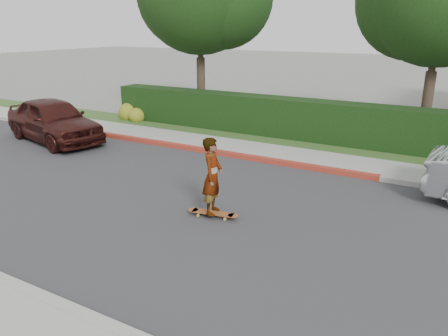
{
  "coord_description": "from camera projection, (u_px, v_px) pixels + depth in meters",
  "views": [
    {
      "loc": [
        2.8,
        -7.67,
        4.02
      ],
      "look_at": [
        -1.74,
        0.35,
        1.0
      ],
      "focal_mm": 35.0,
      "sensor_mm": 36.0,
      "label": 1
    }
  ],
  "objects": [
    {
      "name": "ground",
      "position": [
        290.0,
        232.0,
        8.91
      ],
      "size": [
        120.0,
        120.0,
        0.0
      ],
      "primitive_type": "plane",
      "color": "slate",
      "rests_on": "ground"
    },
    {
      "name": "road",
      "position": [
        290.0,
        232.0,
        8.91
      ],
      "size": [
        60.0,
        8.0,
        0.01
      ],
      "primitive_type": "cube",
      "color": "#2D2D30",
      "rests_on": "ground"
    },
    {
      "name": "curb_far",
      "position": [
        343.0,
        172.0,
        12.28
      ],
      "size": [
        60.0,
        0.2,
        0.15
      ],
      "primitive_type": "cube",
      "color": "#9E9E99",
      "rests_on": "ground"
    },
    {
      "name": "curb_red_section",
      "position": [
        194.0,
        149.0,
        14.62
      ],
      "size": [
        12.0,
        0.21,
        0.15
      ],
      "primitive_type": "cube",
      "color": "maroon",
      "rests_on": "ground"
    },
    {
      "name": "sidewalk_far",
      "position": [
        351.0,
        165.0,
        13.02
      ],
      "size": [
        60.0,
        1.6,
        0.12
      ],
      "primitive_type": "cube",
      "color": "gray",
      "rests_on": "ground"
    },
    {
      "name": "planting_strip",
      "position": [
        363.0,
        152.0,
        14.35
      ],
      "size": [
        60.0,
        1.6,
        0.1
      ],
      "primitive_type": "cube",
      "color": "#2D4C1E",
      "rests_on": "ground"
    },
    {
      "name": "hedge",
      "position": [
        286.0,
        119.0,
        16.03
      ],
      "size": [
        15.0,
        1.0,
        1.5
      ],
      "primitive_type": "cube",
      "color": "black",
      "rests_on": "ground"
    },
    {
      "name": "flowering_shrub",
      "position": [
        131.0,
        114.0,
        19.06
      ],
      "size": [
        1.4,
        1.0,
        0.9
      ],
      "color": "#2D4C19",
      "rests_on": "ground"
    },
    {
      "name": "skateboard",
      "position": [
        213.0,
        213.0,
        9.56
      ],
      "size": [
        1.19,
        0.44,
        0.11
      ],
      "rotation": [
        0.0,
        0.0,
        0.19
      ],
      "color": "gold",
      "rests_on": "ground"
    },
    {
      "name": "skateboarder",
      "position": [
        212.0,
        176.0,
        9.29
      ],
      "size": [
        0.54,
        0.69,
        1.69
      ],
      "primitive_type": "imported",
      "rotation": [
        0.0,
        0.0,
        1.81
      ],
      "color": "white",
      "rests_on": "skateboard"
    },
    {
      "name": "car_maroon",
      "position": [
        54.0,
        120.0,
        15.65
      ],
      "size": [
        4.89,
        2.9,
        1.56
      ],
      "primitive_type": "imported",
      "rotation": [
        0.0,
        0.0,
        1.33
      ],
      "color": "#3E1713",
      "rests_on": "ground"
    }
  ]
}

